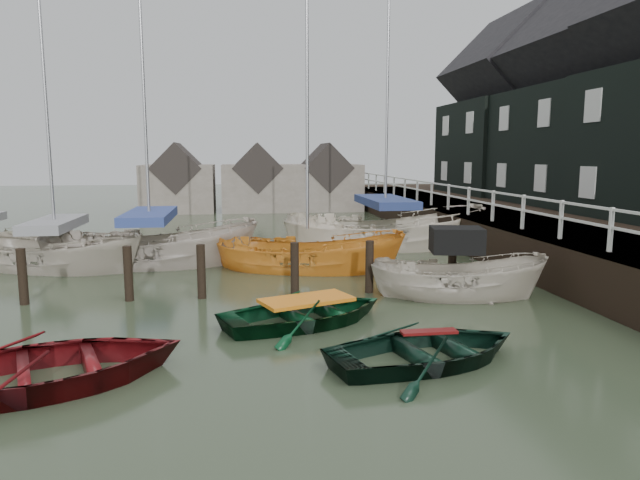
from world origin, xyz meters
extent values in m
plane|color=#2B3622|center=(0.00, 0.00, 0.00)|extent=(120.00, 120.00, 0.00)
cube|color=black|center=(9.50, 10.00, 1.40)|extent=(3.00, 32.00, 0.20)
cube|color=silver|center=(8.00, 10.00, 2.45)|extent=(0.06, 32.00, 0.06)
cube|color=silver|center=(8.00, 10.00, 2.05)|extent=(0.06, 32.00, 0.06)
cube|color=black|center=(15.00, 10.00, 0.00)|extent=(14.00, 38.00, 1.50)
cube|color=black|center=(15.00, 12.00, 4.00)|extent=(6.00, 7.00, 5.00)
cube|color=black|center=(15.00, 12.00, 8.25)|extent=(6.11, 7.14, 6.11)
cube|color=black|center=(15.00, 19.00, 4.00)|extent=(6.40, 7.00, 5.00)
cube|color=black|center=(15.00, 19.00, 8.25)|extent=(6.52, 7.14, 6.52)
cylinder|color=black|center=(-5.50, 3.00, 0.50)|extent=(0.22, 0.22, 1.80)
cylinder|color=black|center=(-3.00, 3.00, 0.50)|extent=(0.22, 0.22, 1.80)
cylinder|color=black|center=(-1.20, 3.00, 0.50)|extent=(0.22, 0.22, 1.80)
cylinder|color=black|center=(1.20, 3.00, 0.50)|extent=(0.22, 0.22, 1.80)
cylinder|color=black|center=(3.20, 3.00, 0.50)|extent=(0.22, 0.22, 1.80)
cylinder|color=black|center=(5.50, 3.00, 0.50)|extent=(0.22, 0.22, 1.80)
cube|color=#665B51|center=(-4.00, 26.00, 1.50)|extent=(4.50, 4.00, 3.00)
cube|color=#282321|center=(-4.00, 26.00, 2.80)|extent=(3.18, 4.08, 3.18)
cube|color=#665B51|center=(1.00, 26.00, 1.50)|extent=(4.50, 4.00, 3.00)
cube|color=#282321|center=(1.00, 26.00, 2.80)|extent=(3.18, 4.08, 3.18)
cube|color=#665B51|center=(5.50, 26.00, 1.50)|extent=(4.50, 4.00, 3.00)
cube|color=#282321|center=(5.50, 26.00, 2.80)|extent=(3.18, 4.08, 3.18)
imported|color=#560C0F|center=(-3.35, -2.39, 0.00)|extent=(5.26, 4.51, 0.92)
imported|color=#083319|center=(1.20, 0.41, 0.00)|extent=(4.50, 3.86, 0.79)
imported|color=black|center=(3.06, -2.24, 0.00)|extent=(4.26, 3.50, 0.77)
imported|color=#BFB4A3|center=(5.33, 2.11, 0.00)|extent=(4.72, 2.54, 1.73)
cube|color=black|center=(5.33, 2.31, 1.48)|extent=(1.47, 1.24, 0.65)
imported|color=beige|center=(-6.07, 7.54, 0.00)|extent=(6.72, 4.63, 2.43)
cylinder|color=#B2B2B7|center=(-6.07, 7.54, 5.25)|extent=(0.10, 0.10, 7.82)
cube|color=gray|center=(-6.07, 7.54, 1.46)|extent=(3.68, 2.51, 0.30)
imported|color=#BAAD9F|center=(-3.16, 7.86, 0.00)|extent=(7.19, 2.79, 2.76)
cylinder|color=#B2B2B7|center=(-3.16, 7.86, 6.13)|extent=(0.10, 0.10, 9.21)
cube|color=navy|center=(-3.16, 7.86, 1.64)|extent=(3.96, 1.49, 0.30)
imported|color=orange|center=(1.94, 6.33, 0.00)|extent=(6.62, 4.11, 2.40)
cylinder|color=#B2B2B7|center=(1.94, 6.33, 5.30)|extent=(0.10, 0.10, 7.96)
imported|color=beige|center=(5.50, 10.21, 0.00)|extent=(8.25, 3.71, 3.10)
cylinder|color=#B2B2B7|center=(5.50, 10.21, 6.05)|extent=(0.10, 0.10, 8.69)
cube|color=navy|center=(5.50, 10.21, 1.82)|extent=(4.53, 1.99, 0.30)
camera|label=1|loc=(-0.22, -11.55, 3.67)|focal=32.00mm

